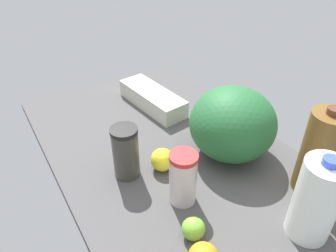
% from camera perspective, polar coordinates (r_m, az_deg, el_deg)
% --- Properties ---
extents(countertop, '(1.20, 0.76, 0.03)m').
position_cam_1_polar(countertop, '(1.17, 0.00, -4.62)').
color(countertop, '#474647').
rests_on(countertop, ground).
extents(tumbler_cup, '(0.08, 0.08, 0.17)m').
position_cam_1_polar(tumbler_cup, '(0.93, 2.63, -9.04)').
color(tumbler_cup, beige).
rests_on(tumbler_cup, countertop).
extents(milk_jug, '(0.11, 0.11, 0.25)m').
position_cam_1_polar(milk_jug, '(0.90, 24.44, -11.66)').
color(milk_jug, white).
rests_on(milk_jug, countertop).
extents(chocolate_milk_jug, '(0.11, 0.11, 0.28)m').
position_cam_1_polar(chocolate_milk_jug, '(1.03, 24.93, -4.30)').
color(chocolate_milk_jug, brown).
rests_on(chocolate_milk_jug, countertop).
extents(watermelon, '(0.28, 0.28, 0.24)m').
position_cam_1_polar(watermelon, '(1.09, 11.17, 0.39)').
color(watermelon, '#236031').
rests_on(watermelon, countertop).
extents(egg_carton, '(0.34, 0.16, 0.07)m').
position_cam_1_polar(egg_carton, '(1.39, -2.72, 4.82)').
color(egg_carton, beige).
rests_on(egg_carton, countertop).
extents(shaker_bottle, '(0.08, 0.08, 0.18)m').
position_cam_1_polar(shaker_bottle, '(1.02, -7.37, -4.54)').
color(shaker_bottle, '#3B3A33').
rests_on(shaker_bottle, countertop).
extents(lime_beside_bowl, '(0.06, 0.06, 0.06)m').
position_cam_1_polar(lime_beside_bowl, '(0.89, 4.44, -17.38)').
color(lime_beside_bowl, '#70B833').
rests_on(lime_beside_bowl, countertop).
extents(lemon_far_back, '(0.08, 0.08, 0.08)m').
position_cam_1_polar(lemon_far_back, '(1.06, -0.99, -5.88)').
color(lemon_far_back, yellow).
rests_on(lemon_far_back, countertop).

